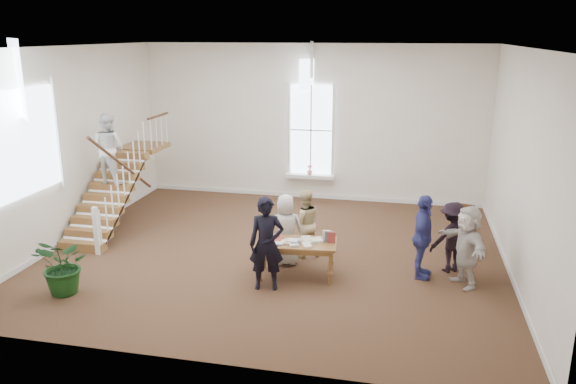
% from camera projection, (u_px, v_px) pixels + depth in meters
% --- Properties ---
extents(ground, '(10.00, 10.00, 0.00)m').
position_uv_depth(ground, '(276.00, 252.00, 12.68)').
color(ground, '#42291A').
rests_on(ground, ground).
extents(room_shell, '(10.49, 10.00, 10.00)m').
position_uv_depth(room_shell, '(310.00, 185.00, 16.69)').
color(room_shell, silver).
rests_on(room_shell, ground).
extents(staircase, '(1.10, 4.10, 2.92)m').
position_uv_depth(staircase, '(111.00, 166.00, 13.82)').
color(staircase, brown).
rests_on(staircase, ground).
extents(library_table, '(1.67, 0.95, 0.81)m').
position_uv_depth(library_table, '(296.00, 246.00, 11.25)').
color(library_table, brown).
rests_on(library_table, ground).
extents(police_officer, '(0.74, 0.56, 1.83)m').
position_uv_depth(police_officer, '(267.00, 244.00, 10.67)').
color(police_officer, black).
rests_on(police_officer, ground).
extents(elderly_woman, '(0.86, 0.69, 1.54)m').
position_uv_depth(elderly_woman, '(286.00, 230.00, 11.86)').
color(elderly_woman, beige).
rests_on(elderly_woman, ground).
extents(person_yellow, '(0.92, 0.85, 1.53)m').
position_uv_depth(person_yellow, '(304.00, 223.00, 12.27)').
color(person_yellow, '#D4BB84').
rests_on(person_yellow, ground).
extents(woman_cluster_a, '(0.52, 1.05, 1.73)m').
position_uv_depth(woman_cluster_a, '(423.00, 237.00, 11.16)').
color(woman_cluster_a, navy).
rests_on(woman_cluster_a, ground).
extents(woman_cluster_b, '(1.11, 0.97, 1.49)m').
position_uv_depth(woman_cluster_b, '(452.00, 237.00, 11.49)').
color(woman_cluster_b, black).
rests_on(woman_cluster_b, ground).
extents(woman_cluster_c, '(1.10, 1.56, 1.63)m').
position_uv_depth(woman_cluster_c, '(467.00, 246.00, 10.82)').
color(woman_cluster_c, beige).
rests_on(woman_cluster_c, ground).
extents(floor_plant, '(1.27, 1.19, 1.14)m').
position_uv_depth(floor_plant, '(64.00, 266.00, 10.52)').
color(floor_plant, '#113511').
rests_on(floor_plant, ground).
extents(side_chair, '(0.61, 0.61, 1.11)m').
position_uv_depth(side_chair, '(460.00, 226.00, 12.52)').
color(side_chair, '#391A0F').
rests_on(side_chair, ground).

